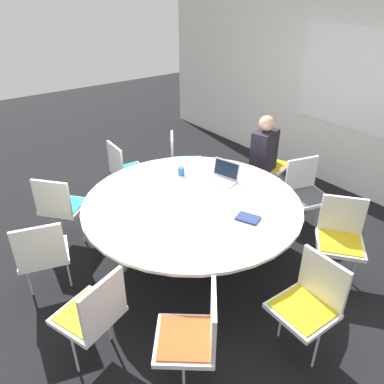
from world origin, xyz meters
TOP-DOWN VIEW (x-y plane):
  - ground_plane at (0.00, 0.00)m, footprint 16.00×16.00m
  - wall_back at (0.00, 2.75)m, footprint 8.00×0.07m
  - conference_table at (0.00, 0.00)m, footprint 2.20×2.20m
  - chair_0 at (-0.53, 1.69)m, footprint 0.52×0.53m
  - chair_1 at (-1.25, 0.78)m, footprint 0.60×0.60m
  - chair_2 at (-1.47, 0.02)m, footprint 0.47×0.45m
  - chair_3 at (-1.09, -0.99)m, footprint 0.61×0.60m
  - chair_4 at (-0.37, -1.42)m, footprint 0.53×0.54m
  - chair_5 at (0.57, -1.36)m, footprint 0.55×0.56m
  - chair_6 at (1.18, -0.88)m, footprint 0.61×0.60m
  - chair_7 at (1.47, 0.01)m, footprint 0.46×0.44m
  - chair_8 at (1.11, 0.96)m, footprint 0.61×0.60m
  - chair_9 at (0.34, 1.43)m, footprint 0.52×0.54m
  - person_0 at (-0.38, 1.48)m, footprint 0.32×0.40m
  - laptop at (-0.15, 0.56)m, footprint 0.37×0.30m
  - spiral_notebook at (0.59, 0.21)m, footprint 0.25×0.22m
  - coffee_cup at (-0.54, 0.25)m, footprint 0.08×0.08m

SIDE VIEW (x-z plane):
  - ground_plane at x=0.00m, z-range 0.00..0.00m
  - chair_0 at x=-0.53m, z-range 0.09..0.96m
  - chair_1 at x=-1.25m, z-range 0.09..0.96m
  - chair_2 at x=-1.47m, z-range 0.09..0.96m
  - chair_3 at x=-1.09m, z-range 0.09..0.96m
  - chair_4 at x=-0.37m, z-range 0.09..0.96m
  - chair_5 at x=0.57m, z-range 0.09..0.96m
  - chair_6 at x=1.18m, z-range 0.09..0.96m
  - chair_7 at x=1.47m, z-range 0.09..0.96m
  - chair_8 at x=1.11m, z-range 0.09..0.96m
  - chair_9 at x=0.34m, z-range 0.09..0.96m
  - conference_table at x=0.00m, z-range 0.27..1.00m
  - person_0 at x=-0.38m, z-range 0.11..1.33m
  - spiral_notebook at x=0.59m, z-range 0.73..0.75m
  - coffee_cup at x=-0.54m, z-range 0.73..0.82m
  - laptop at x=-0.15m, z-range 0.68..0.89m
  - wall_back at x=0.00m, z-range 0.00..2.70m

